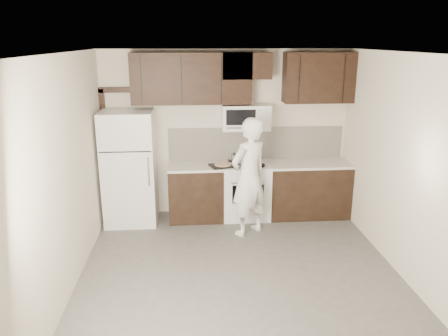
{
  "coord_description": "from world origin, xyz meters",
  "views": [
    {
      "loc": [
        -0.58,
        -4.78,
        2.85
      ],
      "look_at": [
        -0.14,
        0.9,
        1.16
      ],
      "focal_mm": 35.0,
      "sensor_mm": 36.0,
      "label": 1
    }
  ],
  "objects": [
    {
      "name": "upper_cabinets",
      "position": [
        0.21,
        2.08,
        2.28
      ],
      "size": [
        3.48,
        0.35,
        0.78
      ],
      "color": "black",
      "rests_on": "back_wall"
    },
    {
      "name": "counter_run",
      "position": [
        0.6,
        1.94,
        0.46
      ],
      "size": [
        2.95,
        0.64,
        0.91
      ],
      "color": "black",
      "rests_on": "floor"
    },
    {
      "name": "person",
      "position": [
        0.26,
        1.29,
        0.89
      ],
      "size": [
        0.78,
        0.73,
        1.78
      ],
      "primitive_type": "imported",
      "rotation": [
        0.0,
        0.0,
        3.78
      ],
      "color": "silver",
      "rests_on": "floor"
    },
    {
      "name": "stove",
      "position": [
        0.3,
        1.94,
        0.46
      ],
      "size": [
        0.76,
        0.66,
        0.94
      ],
      "color": "silver",
      "rests_on": "floor"
    },
    {
      "name": "floor",
      "position": [
        0.0,
        0.0,
        0.0
      ],
      "size": [
        4.5,
        4.5,
        0.0
      ],
      "primitive_type": "plane",
      "color": "#4E4C49",
      "rests_on": "ground"
    },
    {
      "name": "backsplash",
      "position": [
        0.5,
        2.24,
        1.18
      ],
      "size": [
        2.9,
        0.02,
        0.54
      ],
      "primitive_type": "cube",
      "color": "silver",
      "rests_on": "counter_run"
    },
    {
      "name": "ceiling",
      "position": [
        0.0,
        0.0,
        2.7
      ],
      "size": [
        4.5,
        4.5,
        0.0
      ],
      "primitive_type": "plane",
      "rotation": [
        3.14,
        0.0,
        0.0
      ],
      "color": "white",
      "rests_on": "back_wall"
    },
    {
      "name": "baking_tray",
      "position": [
        -0.08,
        1.84,
        0.92
      ],
      "size": [
        0.47,
        0.41,
        0.02
      ],
      "primitive_type": "cube",
      "rotation": [
        0.0,
        0.0,
        0.29
      ],
      "color": "black",
      "rests_on": "counter_run"
    },
    {
      "name": "refrigerator",
      "position": [
        -1.55,
        1.89,
        0.9
      ],
      "size": [
        0.8,
        0.76,
        1.8
      ],
      "color": "silver",
      "rests_on": "floor"
    },
    {
      "name": "microwave",
      "position": [
        0.3,
        2.06,
        1.65
      ],
      "size": [
        0.76,
        0.42,
        0.4
      ],
      "color": "silver",
      "rests_on": "upper_cabinets"
    },
    {
      "name": "back_wall",
      "position": [
        0.0,
        2.25,
        1.35
      ],
      "size": [
        4.0,
        0.0,
        4.0
      ],
      "primitive_type": "plane",
      "rotation": [
        1.57,
        0.0,
        0.0
      ],
      "color": "beige",
      "rests_on": "ground"
    },
    {
      "name": "pizza",
      "position": [
        -0.08,
        1.84,
        0.94
      ],
      "size": [
        0.34,
        0.34,
        0.02
      ],
      "primitive_type": "cylinder",
      "rotation": [
        0.0,
        0.0,
        0.29
      ],
      "color": "beige",
      "rests_on": "baking_tray"
    },
    {
      "name": "saucepan",
      "position": [
        0.12,
        2.09,
        0.97
      ],
      "size": [
        0.26,
        0.17,
        0.15
      ],
      "color": "silver",
      "rests_on": "stove"
    },
    {
      "name": "door_trim",
      "position": [
        -1.92,
        2.21,
        1.25
      ],
      "size": [
        0.5,
        0.08,
        2.12
      ],
      "color": "black",
      "rests_on": "floor"
    }
  ]
}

